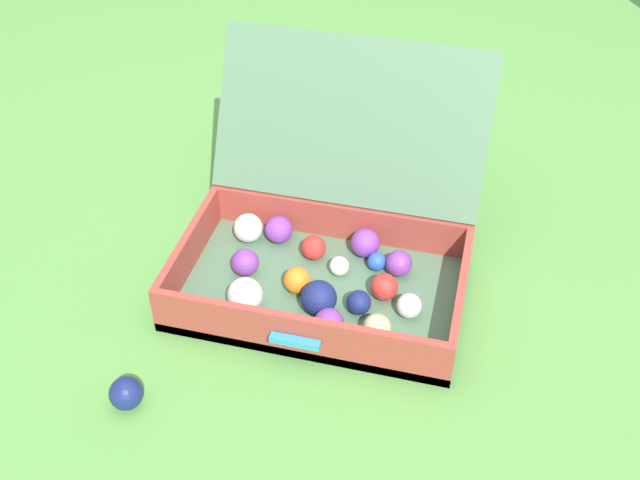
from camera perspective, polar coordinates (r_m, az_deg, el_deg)
name	(u,v)px	position (r m, az deg, el deg)	size (l,w,h in m)	color
ground_plane	(302,296)	(1.82, -1.37, -4.19)	(16.00, 16.00, 0.00)	#569342
open_suitcase	(327,241)	(1.80, 0.54, -0.06)	(0.67, 0.64, 0.48)	#4C7051
stray_ball_on_grass	(126,393)	(1.63, -14.33, -11.07)	(0.07, 0.07, 0.07)	navy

